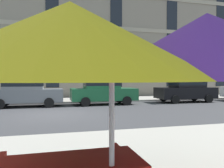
{
  "coord_description": "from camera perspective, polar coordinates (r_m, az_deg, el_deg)",
  "views": [
    {
      "loc": [
        -0.08,
        -11.41,
        1.72
      ],
      "look_at": [
        3.79,
        3.2,
        1.4
      ],
      "focal_mm": 36.68,
      "sensor_mm": 36.0,
      "label": 1
    }
  ],
  "objects": [
    {
      "name": "sedan_green",
      "position": [
        15.5,
        -2.28,
        -1.63
      ],
      "size": [
        4.4,
        1.98,
        1.78
      ],
      "color": "#195933",
      "rests_on": "ground"
    },
    {
      "name": "sidewalk_far",
      "position": [
        18.29,
        -14.55,
        -4.03
      ],
      "size": [
        56.0,
        3.6,
        0.12
      ],
      "primitive_type": "cube",
      "color": "#9E998E",
      "rests_on": "ground"
    },
    {
      "name": "patio_umbrella",
      "position": [
        2.51,
        -0.07,
        7.03
      ],
      "size": [
        3.89,
        3.62,
        2.31
      ],
      "color": "silver",
      "rests_on": "ground"
    },
    {
      "name": "ground_plane",
      "position": [
        11.54,
        -14.38,
        -7.4
      ],
      "size": [
        120.0,
        120.0,
        0.0
      ],
      "primitive_type": "plane",
      "color": "#38383A"
    },
    {
      "name": "sedan_black",
      "position": [
        18.0,
        17.97,
        -1.3
      ],
      "size": [
        4.4,
        1.98,
        1.78
      ],
      "color": "black",
      "rests_on": "ground"
    },
    {
      "name": "apartment_building",
      "position": [
        26.82,
        -14.72,
        11.23
      ],
      "size": [
        40.05,
        12.08,
        12.8
      ],
      "color": "gray",
      "rests_on": "ground"
    },
    {
      "name": "sedan_gray",
      "position": [
        15.21,
        -20.76,
        -1.77
      ],
      "size": [
        4.4,
        1.98,
        1.78
      ],
      "color": "slate",
      "rests_on": "ground"
    }
  ]
}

